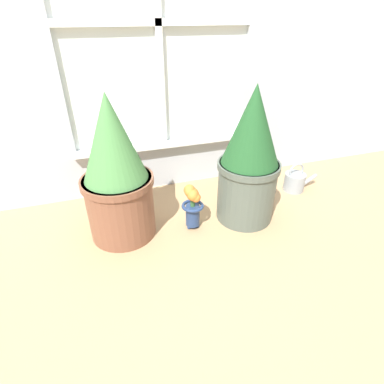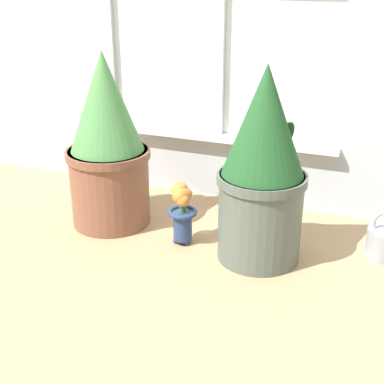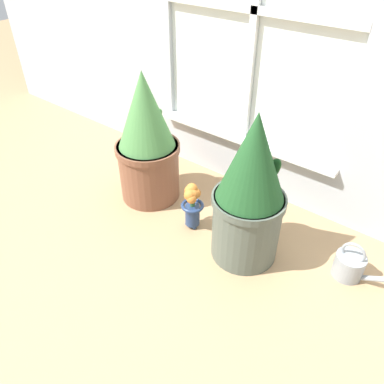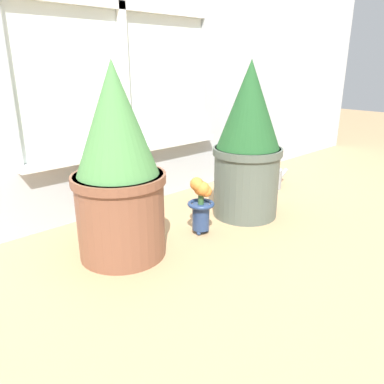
{
  "view_description": "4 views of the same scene",
  "coord_description": "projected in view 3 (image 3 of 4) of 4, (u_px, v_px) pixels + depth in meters",
  "views": [
    {
      "loc": [
        -0.37,
        -1.06,
        0.99
      ],
      "look_at": [
        0.02,
        0.14,
        0.23
      ],
      "focal_mm": 28.0,
      "sensor_mm": 36.0,
      "label": 1
    },
    {
      "loc": [
        0.73,
        -1.57,
        1.01
      ],
      "look_at": [
        0.05,
        0.18,
        0.21
      ],
      "focal_mm": 50.0,
      "sensor_mm": 36.0,
      "label": 2
    },
    {
      "loc": [
        0.91,
        -0.98,
        1.3
      ],
      "look_at": [
        0.02,
        0.16,
        0.21
      ],
      "focal_mm": 35.0,
      "sensor_mm": 36.0,
      "label": 3
    },
    {
      "loc": [
        -1.02,
        -0.91,
        0.7
      ],
      "look_at": [
        -0.02,
        0.16,
        0.2
      ],
      "focal_mm": 35.0,
      "sensor_mm": 36.0,
      "label": 4
    }
  ],
  "objects": [
    {
      "name": "ground_plane",
      "position": [
        170.0,
        240.0,
        1.85
      ],
      "size": [
        10.0,
        10.0,
        0.0
      ],
      "primitive_type": "plane",
      "color": "tan"
    },
    {
      "name": "potted_plant_left",
      "position": [
        147.0,
        142.0,
        1.94
      ],
      "size": [
        0.34,
        0.34,
        0.72
      ],
      "color": "brown",
      "rests_on": "ground_plane"
    },
    {
      "name": "potted_plant_right",
      "position": [
        250.0,
        193.0,
        1.57
      ],
      "size": [
        0.32,
        0.32,
        0.72
      ],
      "color": "#4C564C",
      "rests_on": "ground_plane"
    },
    {
      "name": "flower_vase",
      "position": [
        192.0,
        202.0,
        1.84
      ],
      "size": [
        0.12,
        0.12,
        0.25
      ],
      "color": "navy",
      "rests_on": "ground_plane"
    },
    {
      "name": "watering_can",
      "position": [
        350.0,
        265.0,
        1.63
      ],
      "size": [
        0.23,
        0.13,
        0.19
      ],
      "color": "gray",
      "rests_on": "ground_plane"
    }
  ]
}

